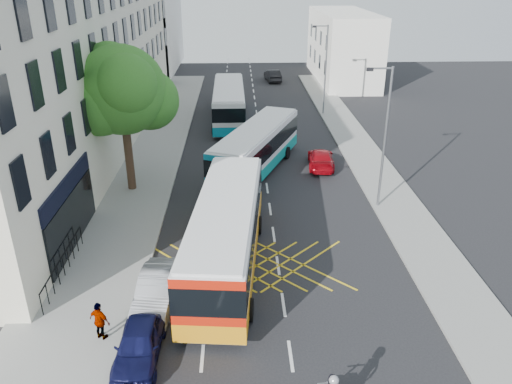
{
  "coord_description": "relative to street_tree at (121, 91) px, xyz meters",
  "views": [
    {
      "loc": [
        -1.77,
        -13.94,
        12.9
      ],
      "look_at": [
        -0.91,
        9.58,
        2.2
      ],
      "focal_mm": 35.0,
      "sensor_mm": 36.0,
      "label": 1
    }
  ],
  "objects": [
    {
      "name": "bus_mid",
      "position": [
        7.94,
        2.98,
        -4.65
      ],
      "size": [
        6.57,
        11.23,
        3.12
      ],
      "rotation": [
        0.0,
        0.0,
        -0.39
      ],
      "color": "silver",
      "rests_on": "ground"
    },
    {
      "name": "ground",
      "position": [
        8.51,
        -14.97,
        -6.29
      ],
      "size": [
        120.0,
        120.0,
        0.0
      ],
      "primitive_type": "plane",
      "color": "black",
      "rests_on": "ground"
    },
    {
      "name": "parked_car_silver",
      "position": [
        3.27,
        -11.66,
        -5.61
      ],
      "size": [
        1.69,
        4.23,
        1.37
      ],
      "primitive_type": "imported",
      "rotation": [
        0.0,
        0.0,
        -0.06
      ],
      "color": "#96989D",
      "rests_on": "ground"
    },
    {
      "name": "street_tree",
      "position": [
        0.0,
        0.0,
        0.0
      ],
      "size": [
        6.3,
        5.7,
        8.8
      ],
      "color": "#382619",
      "rests_on": "pavement_left"
    },
    {
      "name": "railings",
      "position": [
        -1.19,
        -9.67,
        -5.57
      ],
      "size": [
        0.08,
        5.6,
        1.14
      ],
      "primitive_type": null,
      "color": "black",
      "rests_on": "pavement_left"
    },
    {
      "name": "terrace_main",
      "position": [
        -5.49,
        9.52,
        0.46
      ],
      "size": [
        8.3,
        45.0,
        13.5
      ],
      "color": "beige",
      "rests_on": "ground"
    },
    {
      "name": "distant_car_dark",
      "position": [
        11.01,
        32.23,
        -5.6
      ],
      "size": [
        2.04,
        4.39,
        1.39
      ],
      "primitive_type": "imported",
      "rotation": [
        0.0,
        0.0,
        3.28
      ],
      "color": "black",
      "rests_on": "ground"
    },
    {
      "name": "lamp_near",
      "position": [
        14.71,
        -2.97,
        -1.68
      ],
      "size": [
        1.45,
        0.15,
        8.0
      ],
      "color": "slate",
      "rests_on": "pavement_right"
    },
    {
      "name": "terrace_far",
      "position": [
        -5.49,
        40.03,
        -1.29
      ],
      "size": [
        8.0,
        20.0,
        10.0
      ],
      "primitive_type": "cube",
      "color": "silver",
      "rests_on": "ground"
    },
    {
      "name": "pavement_left",
      "position": [
        0.01,
        0.03,
        -6.22
      ],
      "size": [
        5.0,
        70.0,
        0.15
      ],
      "primitive_type": "cube",
      "color": "gray",
      "rests_on": "ground"
    },
    {
      "name": "red_hatchback",
      "position": [
        12.47,
        3.58,
        -5.68
      ],
      "size": [
        2.14,
        4.38,
        1.23
      ],
      "primitive_type": "imported",
      "rotation": [
        0.0,
        0.0,
        3.04
      ],
      "color": "#A20610",
      "rests_on": "ground"
    },
    {
      "name": "lamp_far",
      "position": [
        14.71,
        17.03,
        -1.68
      ],
      "size": [
        1.45,
        0.15,
        8.0
      ],
      "color": "slate",
      "rests_on": "pavement_right"
    },
    {
      "name": "parked_car_blue",
      "position": [
        3.08,
        -14.81,
        -5.64
      ],
      "size": [
        1.59,
        3.83,
        1.3
      ],
      "primitive_type": "imported",
      "rotation": [
        0.0,
        0.0,
        -0.01
      ],
      "color": "#0E0F38",
      "rests_on": "ground"
    },
    {
      "name": "distant_car_grey",
      "position": [
        5.85,
        23.46,
        -5.59
      ],
      "size": [
        2.74,
        5.2,
        1.39
      ],
      "primitive_type": "imported",
      "rotation": [
        0.0,
        0.0,
        -0.09
      ],
      "color": "#44454C",
      "rests_on": "ground"
    },
    {
      "name": "bus_near",
      "position": [
        6.11,
        -8.87,
        -4.55
      ],
      "size": [
        3.78,
        11.93,
        3.3
      ],
      "rotation": [
        0.0,
        0.0,
        -0.09
      ],
      "color": "silver",
      "rests_on": "ground"
    },
    {
      "name": "pavement_right",
      "position": [
        16.01,
        0.03,
        -6.22
      ],
      "size": [
        3.0,
        70.0,
        0.15
      ],
      "primitive_type": "cube",
      "color": "gray",
      "rests_on": "ground"
    },
    {
      "name": "bus_far",
      "position": [
        5.93,
        15.06,
        -4.59
      ],
      "size": [
        2.99,
        11.54,
        3.24
      ],
      "rotation": [
        0.0,
        0.0,
        0.01
      ],
      "color": "silver",
      "rests_on": "ground"
    },
    {
      "name": "building_right",
      "position": [
        19.51,
        33.03,
        -2.29
      ],
      "size": [
        6.0,
        18.0,
        8.0
      ],
      "primitive_type": "cube",
      "color": "silver",
      "rests_on": "ground"
    },
    {
      "name": "pedestrian_far",
      "position": [
        1.51,
        -13.92,
        -5.36
      ],
      "size": [
        0.99,
        0.77,
        1.57
      ],
      "primitive_type": "imported",
      "rotation": [
        0.0,
        0.0,
        2.66
      ],
      "color": "gray",
      "rests_on": "pavement_left"
    }
  ]
}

